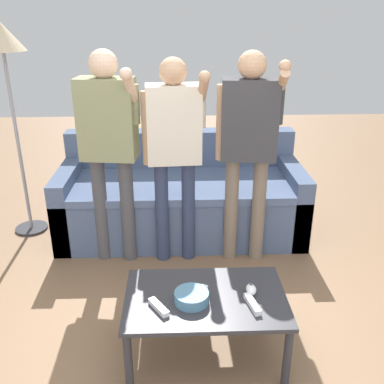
% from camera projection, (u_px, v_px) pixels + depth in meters
% --- Properties ---
extents(ground_plane, '(12.00, 12.00, 0.00)m').
position_uv_depth(ground_plane, '(200.00, 358.00, 2.47)').
color(ground_plane, brown).
extents(couch, '(2.04, 0.90, 0.82)m').
position_uv_depth(couch, '(181.00, 198.00, 3.81)').
color(couch, '#475675').
rests_on(couch, ground).
extents(coffee_table, '(0.87, 0.56, 0.40)m').
position_uv_depth(coffee_table, '(205.00, 304.00, 2.37)').
color(coffee_table, '#2D2D33').
rests_on(coffee_table, ground).
extents(snack_bowl, '(0.18, 0.18, 0.06)m').
position_uv_depth(snack_bowl, '(192.00, 297.00, 2.30)').
color(snack_bowl, teal).
rests_on(snack_bowl, coffee_table).
extents(game_remote_nunchuk, '(0.06, 0.09, 0.05)m').
position_uv_depth(game_remote_nunchuk, '(251.00, 289.00, 2.37)').
color(game_remote_nunchuk, white).
rests_on(game_remote_nunchuk, coffee_table).
extents(floor_lamp, '(0.35, 0.35, 1.75)m').
position_uv_depth(floor_lamp, '(3.00, 52.00, 3.32)').
color(floor_lamp, '#2D2D33').
rests_on(floor_lamp, ground).
extents(player_left, '(0.46, 0.39, 1.59)m').
position_uv_depth(player_left, '(109.00, 136.00, 3.08)').
color(player_left, '#47474C').
rests_on(player_left, ground).
extents(player_center, '(0.47, 0.32, 1.54)m').
position_uv_depth(player_center, '(174.00, 140.00, 3.09)').
color(player_center, '#2D3856').
rests_on(player_center, ground).
extents(player_right, '(0.46, 0.35, 1.58)m').
position_uv_depth(player_right, '(249.00, 136.00, 3.09)').
color(player_right, '#756656').
rests_on(player_right, ground).
extents(game_remote_wand_near, '(0.11, 0.15, 0.03)m').
position_uv_depth(game_remote_wand_near, '(159.00, 307.00, 2.24)').
color(game_remote_wand_near, white).
rests_on(game_remote_wand_near, coffee_table).
extents(game_remote_wand_far, '(0.07, 0.17, 0.03)m').
position_uv_depth(game_remote_wand_far, '(252.00, 304.00, 2.27)').
color(game_remote_wand_far, white).
rests_on(game_remote_wand_far, coffee_table).
extents(game_remote_wand_spare, '(0.11, 0.15, 0.03)m').
position_uv_depth(game_remote_wand_spare, '(199.00, 294.00, 2.34)').
color(game_remote_wand_spare, white).
rests_on(game_remote_wand_spare, coffee_table).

